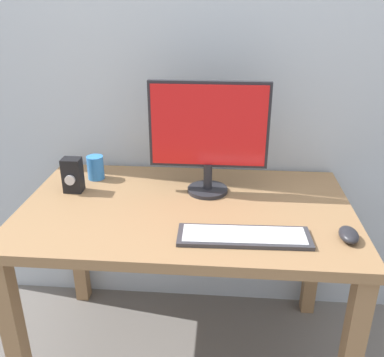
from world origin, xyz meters
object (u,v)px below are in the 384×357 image
(audio_controller, at_px, (73,175))
(mouse, at_px, (349,235))
(desk, at_px, (186,230))
(keyboard_primary, at_px, (244,236))
(monitor, at_px, (209,132))
(coffee_mug, at_px, (96,168))

(audio_controller, bearing_deg, mouse, -15.84)
(desk, bearing_deg, keyboard_primary, -45.45)
(keyboard_primary, bearing_deg, monitor, 111.01)
(keyboard_primary, bearing_deg, audio_controller, 155.51)
(keyboard_primary, xyz_separation_m, audio_controller, (-0.71, 0.32, 0.07))
(monitor, xyz_separation_m, mouse, (0.50, -0.35, -0.24))
(desk, xyz_separation_m, audio_controller, (-0.49, 0.10, 0.18))
(monitor, bearing_deg, mouse, -35.20)
(monitor, height_order, mouse, monitor)
(monitor, distance_m, mouse, 0.66)
(desk, bearing_deg, audio_controller, 168.63)
(audio_controller, distance_m, coffee_mug, 0.15)
(monitor, relative_size, keyboard_primary, 1.05)
(monitor, height_order, audio_controller, monitor)
(desk, bearing_deg, mouse, -19.48)
(monitor, bearing_deg, audio_controller, -174.98)
(keyboard_primary, height_order, coffee_mug, coffee_mug)
(mouse, relative_size, audio_controller, 0.72)
(monitor, distance_m, keyboard_primary, 0.47)
(coffee_mug, bearing_deg, audio_controller, -111.69)
(desk, height_order, keyboard_primary, keyboard_primary)
(coffee_mug, bearing_deg, monitor, -9.92)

